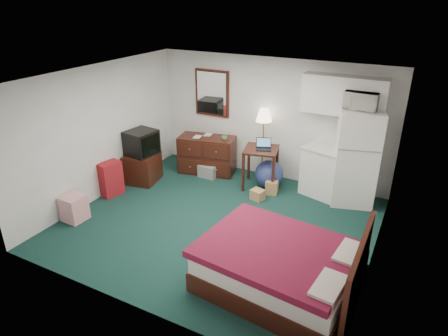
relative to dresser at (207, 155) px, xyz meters
The scene contains 25 objects.
floor 2.18m from the dresser, 54.87° to the right, with size 5.00×4.50×0.01m, color #143C38.
ceiling 3.00m from the dresser, 54.87° to the right, with size 5.00×4.50×0.01m, color silver.
walls 2.31m from the dresser, 54.87° to the right, with size 5.01×4.51×2.50m.
mirror 1.33m from the dresser, 103.95° to the left, with size 0.80×0.06×1.00m, color white, non-canonical shape.
upper_cabinets 3.11m from the dresser, ahead, with size 1.50×0.35×0.70m, color white, non-canonical shape.
headboard 4.64m from the dresser, 37.25° to the right, with size 0.06×1.56×1.00m, color #35130F, non-canonical shape.
dresser is the anchor object (origin of this frame).
floor_lamp 1.26m from the dresser, 14.16° to the left, with size 0.33×0.33×1.51m, color gold, non-canonical shape.
desk 1.31m from the dresser, ahead, with size 0.65×0.65×0.82m, color #35130F, non-canonical shape.
exercise_ball 1.48m from the dresser, ahead, with size 0.57×0.57×0.57m, color navy.
kitchen_counter 2.60m from the dresser, ahead, with size 0.87×0.66×0.95m, color white, non-canonical shape.
fridge 3.11m from the dresser, ahead, with size 0.74×0.74×1.79m, color white, non-canonical shape.
bed 3.91m from the dresser, 45.99° to the right, with size 1.96×1.53×0.63m, color #490F1D, non-canonical shape.
tv_stand 1.41m from the dresser, 133.62° to the right, with size 0.60×0.66×0.60m, color #35130F, non-canonical shape.
suitcase 2.12m from the dresser, 121.92° to the right, with size 0.26×0.42×0.68m, color maroon, non-canonical shape.
retail_box 3.01m from the dresser, 110.37° to the right, with size 0.36×0.36×0.45m, color white, non-canonical shape.
file_bin 0.37m from the dresser, 54.33° to the right, with size 0.38×0.29×0.27m, color gray, non-canonical shape.
cardboard_box_a 1.66m from the dresser, 24.05° to the right, with size 0.24×0.20×0.20m, color tan, non-canonical shape.
cardboard_box_b 1.67m from the dresser, ahead, with size 0.23×0.27×0.27m, color tan, non-canonical shape.
laptop 1.47m from the dresser, ahead, with size 0.30×0.24×0.20m, color black, non-canonical shape.
crt_tv 1.45m from the dresser, 133.87° to the right, with size 0.54×0.58×0.50m, color black, non-canonical shape.
microwave 3.42m from the dresser, ahead, with size 0.56×0.31×0.38m, color white.
book_a 0.58m from the dresser, 155.14° to the right, with size 0.15×0.02×0.21m, color tan.
book_b 0.53m from the dresser, 135.63° to the left, with size 0.15×0.02×0.20m, color tan.
mug 0.62m from the dresser, ahead, with size 0.12×0.09×0.12m, color #578F48.
Camera 1 is at (2.82, -5.19, 3.69)m, focal length 32.00 mm.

